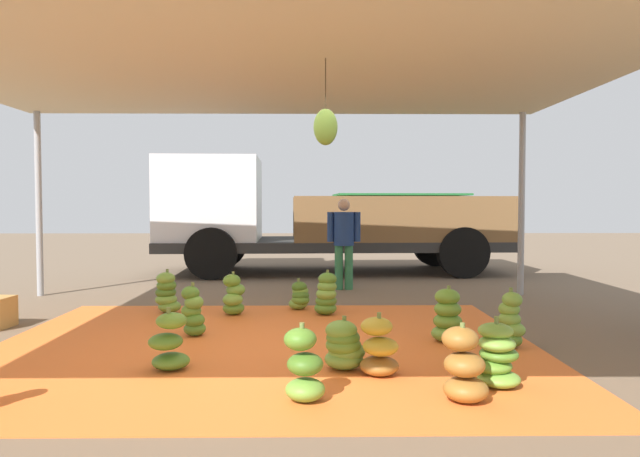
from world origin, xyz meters
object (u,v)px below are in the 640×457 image
(banana_bunch_5, at_px, (169,344))
(banana_bunch_7, at_px, (464,367))
(banana_bunch_9, at_px, (193,313))
(banana_bunch_0, at_px, (304,367))
(banana_bunch_11, at_px, (233,296))
(banana_bunch_1, at_px, (300,296))
(banana_bunch_8, at_px, (496,357))
(banana_bunch_12, at_px, (326,295))
(banana_bunch_13, at_px, (344,346))
(banana_bunch_2, at_px, (379,349))
(banana_bunch_4, at_px, (447,317))
(cargo_truck_main, at_px, (316,217))
(banana_bunch_6, at_px, (167,294))
(worker_0, at_px, (344,237))
(banana_bunch_10, at_px, (511,321))

(banana_bunch_5, xyz_separation_m, banana_bunch_7, (2.34, -0.85, 0.02))
(banana_bunch_9, bearing_deg, banana_bunch_0, -59.42)
(banana_bunch_0, distance_m, banana_bunch_11, 3.42)
(banana_bunch_1, distance_m, banana_bunch_5, 3.05)
(banana_bunch_1, bearing_deg, banana_bunch_9, -125.33)
(banana_bunch_8, height_order, banana_bunch_12, banana_bunch_12)
(banana_bunch_0, xyz_separation_m, banana_bunch_13, (0.34, 0.80, -0.04))
(banana_bunch_2, bearing_deg, banana_bunch_4, 53.95)
(banana_bunch_12, bearing_deg, banana_bunch_8, -66.68)
(banana_bunch_5, height_order, cargo_truck_main, cargo_truck_main)
(banana_bunch_12, bearing_deg, banana_bunch_6, 175.15)
(banana_bunch_5, height_order, banana_bunch_12, banana_bunch_12)
(banana_bunch_11, relative_size, cargo_truck_main, 0.08)
(banana_bunch_7, relative_size, worker_0, 0.37)
(banana_bunch_0, distance_m, cargo_truck_main, 8.14)
(banana_bunch_2, xyz_separation_m, cargo_truck_main, (-0.48, 7.45, 0.95))
(banana_bunch_0, bearing_deg, banana_bunch_6, 118.31)
(banana_bunch_5, distance_m, cargo_truck_main, 7.45)
(cargo_truck_main, bearing_deg, banana_bunch_5, -100.25)
(banana_bunch_1, height_order, banana_bunch_5, banana_bunch_5)
(banana_bunch_12, bearing_deg, banana_bunch_4, -50.17)
(banana_bunch_4, distance_m, banana_bunch_7, 1.85)
(banana_bunch_9, height_order, worker_0, worker_0)
(banana_bunch_2, height_order, banana_bunch_6, banana_bunch_6)
(banana_bunch_0, xyz_separation_m, banana_bunch_7, (1.16, -0.03, 0.01))
(banana_bunch_9, height_order, cargo_truck_main, cargo_truck_main)
(banana_bunch_8, xyz_separation_m, banana_bunch_11, (-2.47, 2.96, 0.02))
(banana_bunch_6, height_order, worker_0, worker_0)
(banana_bunch_10, bearing_deg, banana_bunch_11, 150.19)
(banana_bunch_1, height_order, banana_bunch_4, banana_bunch_4)
(banana_bunch_6, bearing_deg, banana_bunch_2, -48.62)
(banana_bunch_0, height_order, banana_bunch_4, banana_bunch_4)
(banana_bunch_0, bearing_deg, banana_bunch_5, 145.35)
(banana_bunch_12, height_order, cargo_truck_main, cargo_truck_main)
(banana_bunch_5, bearing_deg, banana_bunch_0, -34.65)
(banana_bunch_5, height_order, banana_bunch_10, banana_bunch_10)
(banana_bunch_4, bearing_deg, banana_bunch_12, 129.83)
(banana_bunch_13, height_order, worker_0, worker_0)
(banana_bunch_5, height_order, banana_bunch_9, banana_bunch_9)
(banana_bunch_5, bearing_deg, cargo_truck_main, 79.75)
(banana_bunch_2, relative_size, banana_bunch_6, 0.90)
(cargo_truck_main, bearing_deg, banana_bunch_2, -86.29)
(banana_bunch_11, xyz_separation_m, banana_bunch_13, (1.29, -2.49, -0.04))
(cargo_truck_main, bearing_deg, banana_bunch_10, -73.65)
(banana_bunch_2, relative_size, cargo_truck_main, 0.07)
(banana_bunch_1, bearing_deg, banana_bunch_10, -44.26)
(banana_bunch_5, xyz_separation_m, banana_bunch_9, (-0.05, 1.27, 0.03))
(banana_bunch_9, bearing_deg, banana_bunch_7, -41.49)
(banana_bunch_7, distance_m, banana_bunch_8, 0.50)
(banana_bunch_10, height_order, banana_bunch_11, banana_bunch_10)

